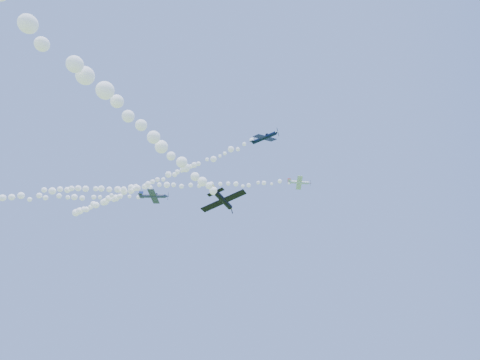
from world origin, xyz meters
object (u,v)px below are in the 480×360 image
at_px(plane_navy, 265,137).
at_px(plane_black, 223,200).
at_px(plane_grey, 154,196).
at_px(plane_white, 299,182).

xyz_separation_m(plane_navy, plane_black, (-3.39, -12.44, -17.88)).
bearing_deg(plane_grey, plane_white, 8.89).
bearing_deg(plane_white, plane_black, -114.09).
relative_size(plane_white, plane_black, 0.87).
xyz_separation_m(plane_white, plane_grey, (-31.57, -18.43, -6.12)).
height_order(plane_white, plane_black, plane_white).
distance_m(plane_grey, plane_black, 36.78).
relative_size(plane_white, plane_grey, 0.83).
relative_size(plane_navy, plane_black, 0.92).
height_order(plane_grey, plane_black, plane_grey).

